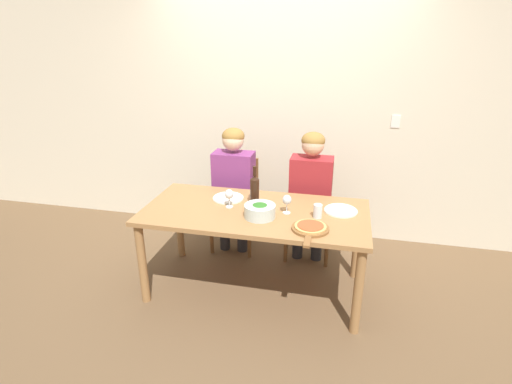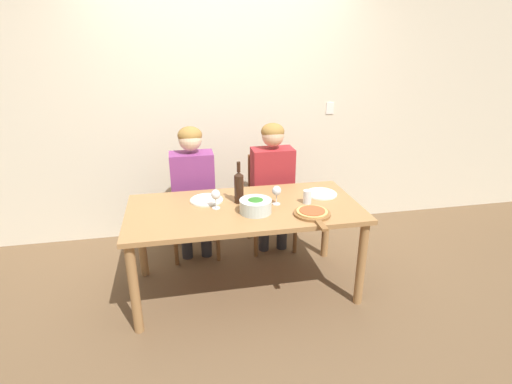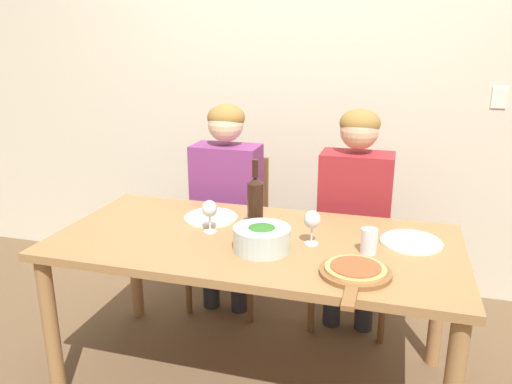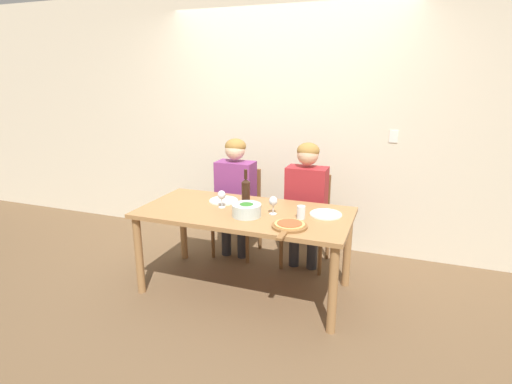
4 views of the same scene
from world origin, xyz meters
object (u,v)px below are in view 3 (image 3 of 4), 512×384
object	(u,v)px
wine_bottle	(255,202)
water_tumbler	(369,241)
chair_right	(354,237)
broccoli_bowl	(262,238)
dinner_plate_right	(411,242)
dinner_plate_left	(211,217)
pizza_on_board	(355,272)
wine_glass_left	(210,210)
person_man	(355,201)
person_woman	(226,190)
wine_glass_right	(312,221)
chair_left	(232,225)

from	to	relation	value
wine_bottle	water_tumbler	bearing A→B (deg)	-13.20
chair_right	broccoli_bowl	world-z (taller)	chair_right
water_tumbler	dinner_plate_right	bearing A→B (deg)	41.49
water_tumbler	dinner_plate_left	bearing A→B (deg)	165.22
broccoli_bowl	water_tumbler	size ratio (longest dim) A/B	2.26
pizza_on_board	wine_glass_left	size ratio (longest dim) A/B	2.70
broccoli_bowl	dinner_plate_left	bearing A→B (deg)	139.28
wine_glass_left	person_man	bearing A→B (deg)	46.38
person_woman	wine_bottle	world-z (taller)	person_woman
chair_right	wine_glass_right	xyz separation A→B (m)	(-0.12, -0.74, 0.35)
chair_right	wine_glass_right	world-z (taller)	chair_right
wine_bottle	wine_glass_right	size ratio (longest dim) A/B	2.19
broccoli_bowl	wine_glass_right	size ratio (longest dim) A/B	1.58
broccoli_bowl	water_tumbler	world-z (taller)	broccoli_bowl
chair_right	chair_left	bearing A→B (deg)	180.00
chair_left	dinner_plate_right	world-z (taller)	chair_left
person_man	pizza_on_board	world-z (taller)	person_man
person_man	water_tumbler	size ratio (longest dim) A/B	11.60
chair_right	wine_glass_left	distance (m)	1.00
person_woman	wine_glass_right	distance (m)	0.88
chair_left	pizza_on_board	bearing A→B (deg)	-50.49
chair_right	wine_bottle	xyz separation A→B (m)	(-0.40, -0.64, 0.37)
chair_left	wine_glass_right	xyz separation A→B (m)	(0.61, -0.74, 0.35)
wine_bottle	wine_glass_right	xyz separation A→B (m)	(0.28, -0.09, -0.03)
chair_left	wine_glass_left	xyz separation A→B (m)	(0.14, -0.73, 0.35)
pizza_on_board	dinner_plate_right	bearing A→B (deg)	61.58
broccoli_bowl	pizza_on_board	bearing A→B (deg)	-18.84
person_man	wine_glass_left	bearing A→B (deg)	-133.62
chair_right	broccoli_bowl	size ratio (longest dim) A/B	3.72
dinner_plate_left	water_tumbler	xyz separation A→B (m)	(0.76, -0.20, 0.04)
pizza_on_board	wine_bottle	bearing A→B (deg)	144.56
person_man	pizza_on_board	xyz separation A→B (m)	(0.08, -0.88, 0.00)
person_woman	wine_bottle	bearing A→B (deg)	-58.27
chair_left	dinner_plate_right	xyz separation A→B (m)	(1.02, -0.62, 0.25)
chair_right	water_tumbler	size ratio (longest dim) A/B	8.39
chair_right	wine_bottle	distance (m)	0.85
person_man	water_tumbler	distance (m)	0.67
chair_left	person_woman	bearing A→B (deg)	-90.00
dinner_plate_right	person_man	bearing A→B (deg)	119.30
pizza_on_board	water_tumbler	bearing A→B (deg)	81.78
wine_glass_left	water_tumbler	size ratio (longest dim) A/B	1.43
person_woman	water_tumbler	bearing A→B (deg)	-37.81
wine_bottle	pizza_on_board	world-z (taller)	wine_bottle
wine_glass_left	water_tumbler	bearing A→B (deg)	-3.15
chair_right	dinner_plate_right	distance (m)	0.72
dinner_plate_left	water_tumbler	bearing A→B (deg)	-14.78
chair_left	wine_glass_right	distance (m)	1.02
person_woman	dinner_plate_left	size ratio (longest dim) A/B	4.70
broccoli_bowl	dinner_plate_right	size ratio (longest dim) A/B	0.91
broccoli_bowl	wine_glass_right	world-z (taller)	wine_glass_right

